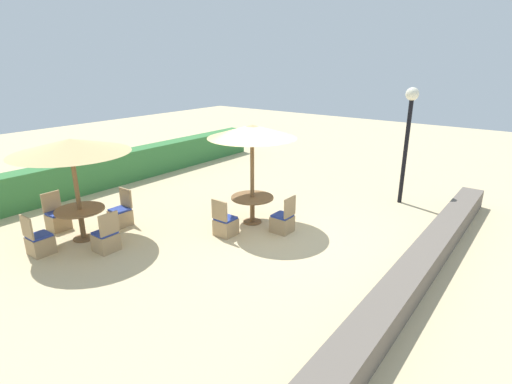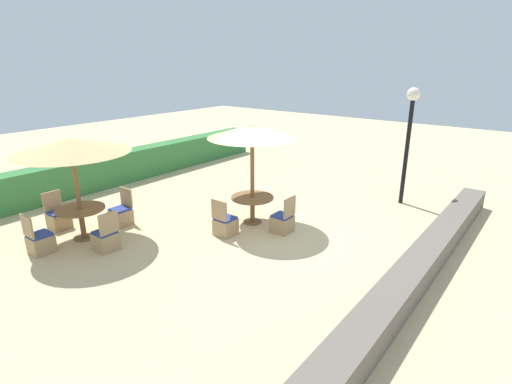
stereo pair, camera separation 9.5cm
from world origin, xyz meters
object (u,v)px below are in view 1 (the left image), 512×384
(round_table_center, at_px, (252,202))
(patio_chair_back_left_north, at_px, (58,219))
(parasol_back_left, at_px, (70,146))
(patio_chair_back_left_east, at_px, (121,215))
(patio_chair_back_left_south, at_px, (106,240))
(lamp_post, at_px, (409,123))
(round_table_back_left, at_px, (81,215))
(parasol_center, at_px, (252,132))
(patio_chair_center_west, at_px, (225,225))
(patio_chair_center_south, at_px, (283,222))
(patio_chair_back_left_west, at_px, (40,243))

(round_table_center, xyz_separation_m, patio_chair_back_left_north, (-3.28, 3.59, -0.30))
(parasol_back_left, distance_m, patio_chair_back_left_east, 2.22)
(patio_chair_back_left_south, relative_size, patio_chair_back_left_east, 1.00)
(lamp_post, xyz_separation_m, round_table_center, (-3.87, 2.53, -1.79))
(patio_chair_back_left_south, bearing_deg, round_table_back_left, 89.05)
(round_table_back_left, bearing_deg, patio_chair_back_left_east, 0.12)
(parasol_back_left, relative_size, patio_chair_back_left_south, 2.76)
(round_table_center, height_order, patio_chair_back_left_east, patio_chair_back_left_east)
(parasol_center, relative_size, patio_chair_back_left_north, 2.73)
(lamp_post, relative_size, parasol_center, 1.31)
(parasol_back_left, distance_m, patio_chair_back_left_south, 2.19)
(patio_chair_center_west, height_order, patio_chair_back_left_north, same)
(patio_chair_center_south, distance_m, parasol_back_left, 5.14)
(round_table_center, relative_size, patio_chair_back_left_north, 1.17)
(patio_chair_back_left_west, bearing_deg, patio_chair_center_west, 51.30)
(lamp_post, height_order, round_table_back_left, lamp_post)
(lamp_post, relative_size, patio_chair_back_left_south, 3.57)
(round_table_back_left, height_order, patio_chair_back_left_west, patio_chair_back_left_west)
(patio_chair_back_left_south, bearing_deg, patio_chair_back_left_north, 91.15)
(parasol_back_left, bearing_deg, lamp_post, -35.66)
(round_table_center, distance_m, patio_chair_center_west, 1.06)
(patio_chair_center_south, xyz_separation_m, parasol_back_left, (-3.20, 3.51, 1.96))
(lamp_post, xyz_separation_m, round_table_back_left, (-7.09, 5.09, -1.75))
(patio_chair_back_left_north, height_order, patio_chair_back_left_east, same)
(patio_chair_back_left_south, bearing_deg, patio_chair_center_west, -34.72)
(round_table_back_left, relative_size, patio_chair_back_left_north, 1.18)
(patio_chair_back_left_north, relative_size, patio_chair_back_left_east, 1.00)
(lamp_post, relative_size, patio_chair_center_south, 3.57)
(round_table_back_left, relative_size, patio_chair_back_left_south, 1.18)
(patio_chair_back_left_south, bearing_deg, parasol_center, -25.90)
(parasol_center, height_order, patio_chair_center_west, parasol_center)
(parasol_back_left, bearing_deg, patio_chair_back_left_south, -90.95)
(parasol_back_left, xyz_separation_m, patio_chair_back_left_east, (1.05, 0.00, -1.96))
(parasol_center, height_order, patio_chair_center_south, parasol_center)
(patio_chair_back_left_south, bearing_deg, patio_chair_back_left_west, 133.60)
(parasol_back_left, xyz_separation_m, round_table_back_left, (0.00, -0.00, -1.62))
(patio_chair_center_west, height_order, patio_chair_back_left_south, same)
(lamp_post, height_order, patio_chair_center_west, lamp_post)
(round_table_back_left, bearing_deg, parasol_back_left, 90.00)
(parasol_center, xyz_separation_m, patio_chair_back_left_north, (-3.28, 3.59, -2.10))
(round_table_center, bearing_deg, patio_chair_center_west, 178.07)
(round_table_center, relative_size, patio_chair_center_west, 1.17)
(round_table_back_left, bearing_deg, round_table_center, -38.41)
(patio_chair_center_west, relative_size, patio_chair_center_south, 1.00)
(patio_chair_center_west, relative_size, parasol_back_left, 0.36)
(patio_chair_center_west, height_order, patio_chair_center_south, same)
(round_table_center, distance_m, patio_chair_back_left_west, 4.94)
(parasol_back_left, height_order, patio_chair_back_left_north, parasol_back_left)
(parasol_back_left, bearing_deg, patio_chair_back_left_west, 178.16)
(parasol_center, xyz_separation_m, patio_chair_center_south, (-0.02, -0.96, -2.10))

